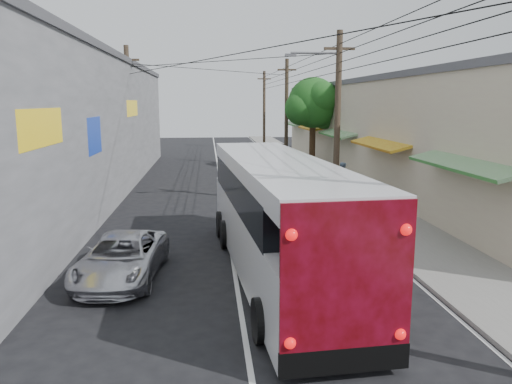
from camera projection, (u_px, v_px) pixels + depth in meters
ground at (246, 342)px, 10.26m from camera, size 120.00×120.00×0.00m
sidewalk at (327, 182)px, 30.45m from camera, size 3.00×80.00×0.12m
building_right at (389, 129)px, 32.28m from camera, size 7.09×40.00×6.25m
building_left at (60, 125)px, 26.44m from camera, size 7.20×36.00×7.25m
utility_poles at (272, 114)px, 29.73m from camera, size 11.80×45.28×8.00m
street_tree at (314, 105)px, 35.56m from camera, size 4.40×4.00×6.60m
coach_bus at (277, 215)px, 14.08m from camera, size 3.30×11.63×3.31m
jeepney at (122, 258)px, 13.81m from camera, size 2.40×4.56×1.22m
parked_suv at (323, 190)px, 23.28m from camera, size 3.08×5.97×1.66m
parked_car_mid at (276, 163)px, 33.51m from camera, size 2.38×4.98×1.64m
parked_car_far at (275, 155)px, 38.45m from camera, size 2.05×5.06×1.63m
pedestrian_near at (372, 201)px, 20.45m from camera, size 0.61×0.49×1.46m
pedestrian_far at (342, 179)px, 25.71m from camera, size 1.04×0.99×1.69m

